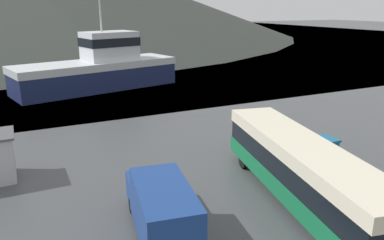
# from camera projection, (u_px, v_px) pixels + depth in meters

# --- Properties ---
(water_surface) EXTENTS (240.00, 240.00, 0.00)m
(water_surface) POSITION_uv_depth(u_px,v_px,m) (48.00, 32.00, 137.33)
(water_surface) COLOR slate
(water_surface) RESTS_ON ground
(tour_bus) EXTENTS (5.09, 12.93, 3.06)m
(tour_bus) POSITION_uv_depth(u_px,v_px,m) (301.00, 169.00, 17.81)
(tour_bus) COLOR #146B3D
(tour_bus) RESTS_ON ground
(delivery_van) EXTENTS (3.03, 6.57, 2.54)m
(delivery_van) POSITION_uv_depth(u_px,v_px,m) (161.00, 208.00, 15.13)
(delivery_van) COLOR navy
(delivery_van) RESTS_ON ground
(fishing_boat) EXTENTS (19.15, 9.58, 10.66)m
(fishing_boat) POSITION_uv_depth(u_px,v_px,m) (99.00, 68.00, 42.80)
(fishing_boat) COLOR #19234C
(fishing_boat) RESTS_ON water_surface
(storage_bin) EXTENTS (1.38, 1.40, 1.49)m
(storage_bin) POSITION_uv_depth(u_px,v_px,m) (323.00, 150.00, 22.84)
(storage_bin) COLOR teal
(storage_bin) RESTS_ON ground
(small_boat) EXTENTS (2.81, 6.58, 1.08)m
(small_boat) POSITION_uv_depth(u_px,v_px,m) (73.00, 81.00, 45.33)
(small_boat) COLOR maroon
(small_boat) RESTS_ON water_surface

